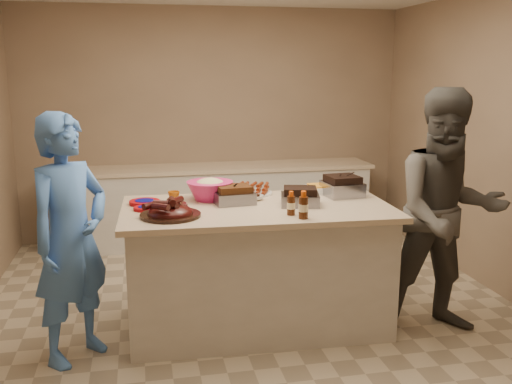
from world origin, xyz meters
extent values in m
cube|color=#47230F|center=(-0.17, 0.02, 0.97)|extent=(0.32, 0.26, 0.09)
cube|color=black|center=(0.32, -0.14, 0.97)|extent=(0.34, 0.30, 0.09)
cube|color=gray|center=(0.75, 0.11, 0.97)|extent=(0.32, 0.32, 0.12)
cylinder|color=silver|center=(0.04, 0.33, 0.97)|extent=(0.42, 0.42, 0.06)
cube|color=orange|center=(0.64, 0.26, 0.97)|extent=(0.29, 0.22, 0.08)
cylinder|color=#3A1A09|center=(0.23, -0.53, 0.97)|extent=(0.07, 0.07, 0.20)
cylinder|color=#3A1A09|center=(0.17, -0.41, 0.97)|extent=(0.06, 0.06, 0.17)
cylinder|color=#D48C01|center=(-0.19, 0.12, 0.97)|extent=(0.05, 0.05, 0.13)
imported|color=silver|center=(0.02, 0.11, 0.97)|extent=(0.13, 0.04, 0.13)
cylinder|color=#8F050A|center=(-0.85, 0.14, 0.97)|extent=(0.24, 0.24, 0.03)
cylinder|color=#8F050A|center=(-0.85, -0.05, 0.97)|extent=(0.18, 0.18, 0.02)
imported|color=#A04F0A|center=(-0.62, 0.16, 0.97)|extent=(0.10, 0.09, 0.09)
cube|color=#8F050A|center=(-0.18, 0.25, 0.97)|extent=(0.21, 0.16, 0.10)
imported|color=#4A7FD6|center=(-1.36, -0.36, 0.00)|extent=(1.69, 1.64, 0.41)
imported|color=#54514C|center=(1.37, -0.47, 0.00)|extent=(1.16, 1.97, 0.71)
camera|label=1|loc=(-0.87, -4.24, 1.99)|focal=40.00mm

